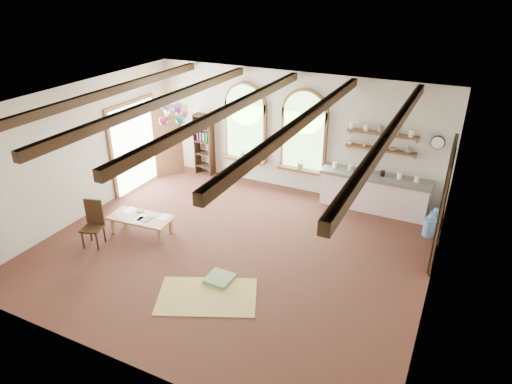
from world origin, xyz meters
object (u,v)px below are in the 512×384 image
Objects in this scene: side_chair at (94,233)px; balloon_cluster at (175,112)px; kitchen_counter at (374,192)px; coffee_table at (141,219)px.

side_chair is 3.44m from balloon_cluster.
coffee_table is at bearing -142.40° from kitchen_counter.
balloon_cluster is at bearing 81.68° from side_chair.
kitchen_counter is 1.78× the size of coffee_table.
kitchen_counter is 2.59× the size of side_chair.
coffee_table is 2.73m from balloon_cluster.
balloon_cluster is at bearing 96.26° from coffee_table.
kitchen_counter is at bearing 18.64° from balloon_cluster.
balloon_cluster is (-4.71, -1.59, 1.86)m from kitchen_counter.
coffee_table is (-4.50, -3.47, -0.11)m from kitchen_counter.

